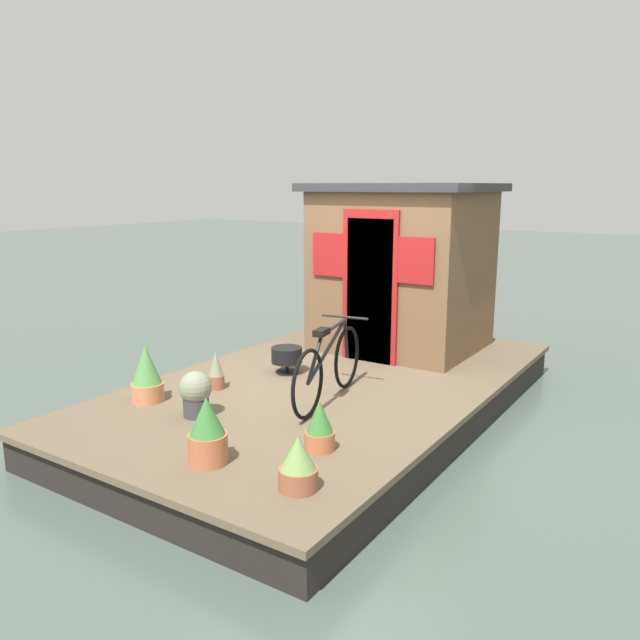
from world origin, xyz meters
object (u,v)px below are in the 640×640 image
Objects in this scene: potted_plant_lavender at (320,426)px; charcoal_grill at (287,356)px; potted_plant_geranium at (216,371)px; bicycle at (329,366)px; houseboat_cabin at (402,266)px; potted_plant_rosemary at (196,393)px; potted_plant_ivy at (298,464)px; potted_plant_mint at (207,432)px; potted_plant_succulent at (147,374)px.

potted_plant_lavender is 1.18× the size of charcoal_grill.
potted_plant_geranium is (0.69, 1.74, -0.01)m from potted_plant_lavender.
bicycle is at bearing -75.52° from potted_plant_geranium.
houseboat_cabin reaches higher than bicycle.
potted_plant_lavender is 1.35m from potted_plant_rosemary.
bicycle is at bearing 25.86° from potted_plant_ivy.
potted_plant_ivy is 2.38m from potted_plant_geranium.
potted_plant_ivy is (-1.63, -0.79, -0.18)m from bicycle.
bicycle is at bearing -0.79° from potted_plant_mint.
potted_plant_succulent reaches higher than potted_plant_ivy.
potted_plant_geranium is 0.76× the size of potted_plant_mint.
potted_plant_lavender reaches higher than potted_plant_geranium.
potted_plant_mint is at bearing 179.21° from bicycle.
potted_plant_ivy is 2.75m from charcoal_grill.
potted_plant_ivy is (-0.67, -2.28, -0.09)m from potted_plant_succulent.
potted_plant_succulent is at bearing 122.75° from bicycle.
bicycle is at bearing 28.91° from potted_plant_lavender.
potted_plant_geranium is at bearing 40.64° from potted_plant_mint.
potted_plant_mint is (-0.67, 0.57, 0.05)m from potted_plant_lavender.
bicycle reaches higher than charcoal_grill.
potted_plant_geranium is at bearing -24.89° from potted_plant_succulent.
potted_plant_ivy is 0.97× the size of potted_plant_geranium.
houseboat_cabin is 4.08m from potted_plant_mint.
potted_plant_lavender is (-3.32, -0.91, -0.86)m from houseboat_cabin.
potted_plant_rosemary is (0.63, 1.59, 0.04)m from potted_plant_ivy.
potted_plant_lavender is at bearing 20.73° from potted_plant_ivy.
potted_plant_mint is at bearing -175.11° from houseboat_cabin.
potted_plant_ivy is 0.92× the size of potted_plant_rosemary.
potted_plant_ivy is at bearing -163.71° from houseboat_cabin.
houseboat_cabin is at bearing -7.49° from potted_plant_rosemary.
bicycle is 1.24m from potted_plant_geranium.
bicycle is 4.01× the size of potted_plant_geranium.
houseboat_cabin is 1.32× the size of bicycle.
potted_plant_succulent is (-3.28, 1.13, -0.79)m from houseboat_cabin.
bicycle reaches higher than potted_plant_ivy.
potted_plant_mint is (-1.36, -1.17, 0.06)m from potted_plant_geranium.
houseboat_cabin is 5.14× the size of potted_plant_lavender.
bicycle is 1.15m from potted_plant_lavender.
potted_plant_mint is at bearing 92.20° from potted_plant_ivy.
potted_plant_ivy reaches higher than charcoal_grill.
potted_plant_rosemary is at bearing 172.51° from houseboat_cabin.
bicycle is 1.67m from potted_plant_mint.
potted_plant_succulent is 0.69m from potted_plant_rosemary.
charcoal_grill is at bearing 59.21° from bicycle.
houseboat_cabin reaches higher than potted_plant_rosemary.
charcoal_grill is at bearing 43.41° from potted_plant_lavender.
charcoal_grill is (1.49, -0.59, -0.07)m from potted_plant_succulent.
potted_plant_mint is (-0.71, -1.47, -0.02)m from potted_plant_succulent.
potted_plant_lavender is at bearing -89.94° from potted_plant_rosemary.
potted_plant_succulent is 1.42× the size of potted_plant_geranium.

